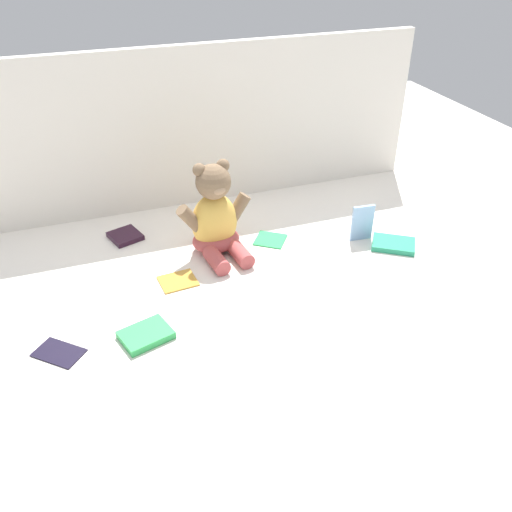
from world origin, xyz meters
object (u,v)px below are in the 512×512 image
at_px(book_case_0, 146,335).
at_px(book_case_3, 59,352).
at_px(teddy_bear, 216,219).
at_px(book_case_1, 125,236).
at_px(book_case_4, 393,244).
at_px(book_case_2, 178,280).
at_px(book_case_6, 362,223).
at_px(book_case_5, 270,239).

xyz_separation_m(book_case_0, book_case_3, (-0.21, 0.01, -0.01)).
bearing_deg(teddy_bear, book_case_1, 141.00).
bearing_deg(book_case_4, book_case_2, -59.65).
bearing_deg(book_case_3, book_case_6, 146.05).
xyz_separation_m(book_case_0, book_case_5, (0.47, 0.34, -0.01)).
height_order(book_case_0, book_case_3, book_case_0).
distance_m(teddy_bear, book_case_1, 0.33).
bearing_deg(book_case_2, book_case_3, -65.16).
xyz_separation_m(book_case_0, book_case_2, (0.13, 0.21, -0.00)).
bearing_deg(book_case_3, book_case_0, 128.62).
bearing_deg(book_case_5, book_case_0, 72.04).
bearing_deg(book_case_0, book_case_3, 69.30).
height_order(book_case_0, book_case_4, book_case_0).
bearing_deg(book_case_0, book_case_2, -48.34).
bearing_deg(book_case_6, book_case_3, -161.37).
bearing_deg(book_case_4, book_case_6, -100.64).
bearing_deg(book_case_5, book_case_2, 56.68).
distance_m(book_case_1, book_case_5, 0.48).
bearing_deg(book_case_1, book_case_6, 51.75).
relative_size(teddy_bear, book_case_6, 2.40).
xyz_separation_m(book_case_4, book_case_6, (-0.08, 0.08, 0.05)).
distance_m(teddy_bear, book_case_4, 0.58).
relative_size(teddy_bear, book_case_1, 3.06).
relative_size(book_case_3, book_case_5, 1.25).
bearing_deg(book_case_1, book_case_2, 1.79).
bearing_deg(teddy_bear, book_case_4, -24.56).
relative_size(book_case_4, book_case_6, 1.08).
xyz_separation_m(book_case_1, book_case_6, (0.73, -0.27, 0.05)).
distance_m(book_case_0, book_case_5, 0.58).
xyz_separation_m(book_case_1, book_case_3, (-0.24, -0.50, -0.00)).
relative_size(book_case_3, book_case_6, 0.96).
bearing_deg(teddy_bear, book_case_3, -153.35).
xyz_separation_m(teddy_bear, book_case_0, (-0.29, -0.35, -0.10)).
bearing_deg(book_case_3, teddy_bear, 165.89).
xyz_separation_m(book_case_0, book_case_6, (0.75, 0.25, 0.05)).
xyz_separation_m(book_case_2, book_case_5, (0.34, 0.13, -0.00)).
bearing_deg(book_case_3, book_case_2, 162.49).
distance_m(book_case_1, book_case_4, 0.88).
relative_size(book_case_0, book_case_2, 1.18).
xyz_separation_m(book_case_1, book_case_4, (0.81, -0.34, 0.00)).
relative_size(book_case_0, book_case_3, 1.04).
distance_m(book_case_3, book_case_4, 1.06).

